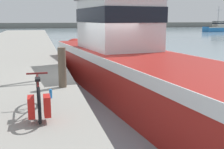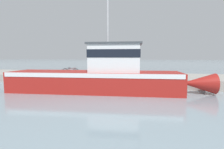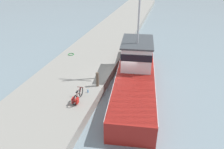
{
  "view_description": "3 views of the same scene",
  "coord_description": "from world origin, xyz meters",
  "views": [
    {
      "loc": [
        -2.01,
        -9.78,
        2.64
      ],
      "look_at": [
        -0.15,
        -2.62,
        1.17
      ],
      "focal_mm": 45.0,
      "sensor_mm": 36.0,
      "label": 1
    },
    {
      "loc": [
        13.17,
        3.88,
        2.53
      ],
      "look_at": [
        0.08,
        0.51,
        1.18
      ],
      "focal_mm": 28.0,
      "sensor_mm": 36.0,
      "label": 2
    },
    {
      "loc": [
        3.32,
        -15.46,
        9.13
      ],
      "look_at": [
        -0.43,
        -1.59,
        1.63
      ],
      "focal_mm": 35.0,
      "sensor_mm": 36.0,
      "label": 3
    }
  ],
  "objects": [
    {
      "name": "mooring_post",
      "position": [
        -1.43,
        -2.05,
        1.32
      ],
      "size": [
        0.22,
        0.22,
        1.11
      ],
      "primitive_type": "cylinder",
      "color": "brown",
      "rests_on": "dock_pier"
    },
    {
      "name": "ground_plane",
      "position": [
        0.0,
        0.0,
        0.0
      ],
      "size": [
        320.0,
        320.0,
        0.0
      ],
      "primitive_type": "plane",
      "color": "gray"
    },
    {
      "name": "water_bottle_on_curb",
      "position": [
        -1.8,
        -3.1,
        0.87
      ],
      "size": [
        0.07,
        0.07,
        0.22
      ],
      "primitive_type": "cylinder",
      "color": "blue",
      "rests_on": "dock_pier"
    },
    {
      "name": "bicycle_touring",
      "position": [
        -2.07,
        -4.36,
        1.11
      ],
      "size": [
        0.45,
        1.79,
        0.76
      ],
      "rotation": [
        0.0,
        0.0,
        0.02
      ],
      "color": "black",
      "rests_on": "dock_pier"
    },
    {
      "name": "fishing_boat_main",
      "position": [
        1.08,
        0.16,
        1.25
      ],
      "size": [
        4.41,
        14.67,
        8.45
      ],
      "rotation": [
        0.0,
        0.0,
        0.13
      ],
      "color": "maroon",
      "rests_on": "ground_plane"
    },
    {
      "name": "hose_coil",
      "position": [
        -5.97,
        3.12,
        0.79
      ],
      "size": [
        0.6,
        0.6,
        0.06
      ],
      "primitive_type": "torus",
      "color": "#197A2D",
      "rests_on": "dock_pier"
    },
    {
      "name": "dock_pier",
      "position": [
        -4.05,
        0.0,
        0.38
      ],
      "size": [
        6.08,
        80.0,
        0.77
      ],
      "primitive_type": "cube",
      "color": "gray",
      "rests_on": "ground_plane"
    }
  ]
}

